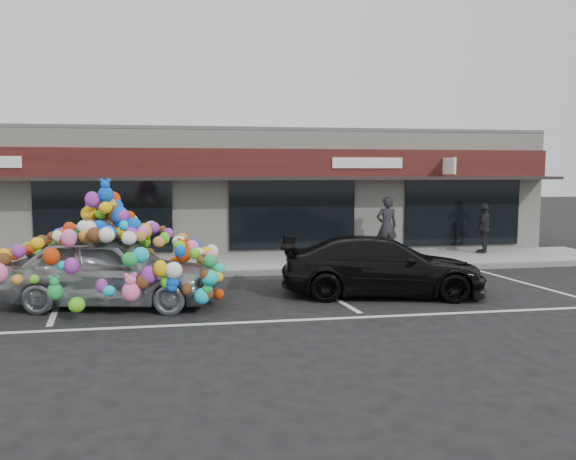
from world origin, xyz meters
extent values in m
plane|color=black|center=(0.00, 0.00, 0.00)|extent=(90.00, 90.00, 0.00)
cube|color=beige|center=(0.00, 8.50, 2.10)|extent=(24.00, 6.00, 4.20)
cube|color=#59595B|center=(0.00, 8.50, 4.25)|extent=(24.00, 6.00, 0.12)
cube|color=#37100F|center=(0.00, 5.42, 3.15)|extent=(24.00, 0.18, 0.90)
cube|color=black|center=(0.00, 4.90, 2.65)|extent=(24.00, 1.20, 0.10)
cube|color=white|center=(8.20, 4.95, 3.05)|extent=(0.08, 0.95, 0.55)
cube|color=white|center=(5.50, 5.30, 3.15)|extent=(2.40, 0.04, 0.35)
cube|color=black|center=(-3.00, 5.47, 1.45)|extent=(4.20, 0.12, 2.30)
cube|color=black|center=(3.00, 5.47, 1.45)|extent=(4.20, 0.12, 2.30)
cube|color=black|center=(9.00, 5.47, 1.45)|extent=(4.20, 0.12, 2.30)
cube|color=gray|center=(0.00, 4.00, 0.07)|extent=(26.00, 3.00, 0.15)
cube|color=slate|center=(0.00, 2.50, 0.07)|extent=(26.00, 0.18, 0.16)
cube|color=silver|center=(-3.20, 0.20, 0.00)|extent=(0.73, 4.37, 0.01)
cube|color=silver|center=(2.80, 0.20, 0.00)|extent=(0.73, 4.37, 0.01)
cube|color=silver|center=(8.20, 0.20, 0.00)|extent=(0.73, 4.37, 0.01)
cube|color=silver|center=(2.00, -2.30, 0.00)|extent=(14.00, 0.12, 0.01)
imported|color=#92979B|center=(-1.99, -0.45, 0.76)|extent=(2.59, 4.73, 1.53)
ellipsoid|color=#CD4916|center=(-1.99, -0.45, 2.10)|extent=(1.67, 2.10, 1.14)
sphere|color=yellow|center=(-0.42, -0.60, 1.10)|extent=(0.34, 0.34, 0.34)
sphere|color=#1575EF|center=(-1.39, -1.43, 0.55)|extent=(0.36, 0.36, 0.36)
sphere|color=green|center=(-2.79, 0.52, 0.60)|extent=(0.30, 0.30, 0.30)
sphere|color=pink|center=(-1.99, -0.45, 2.62)|extent=(0.32, 0.32, 0.32)
sphere|color=#FA2E0C|center=(-3.33, -0.35, 1.11)|extent=(0.30, 0.30, 0.30)
imported|color=black|center=(4.10, -0.39, 0.68)|extent=(2.78, 4.97, 1.36)
imported|color=black|center=(5.92, 4.52, 1.10)|extent=(0.70, 0.46, 1.91)
imported|color=#252228|center=(9.31, 4.51, 0.98)|extent=(0.99, 0.96, 1.66)
camera|label=1|loc=(-0.17, -12.75, 2.88)|focal=35.00mm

